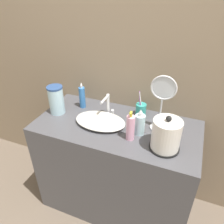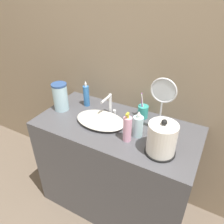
{
  "view_description": "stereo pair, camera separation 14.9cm",
  "coord_description": "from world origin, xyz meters",
  "px_view_note": "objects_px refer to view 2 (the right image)",
  "views": [
    {
      "loc": [
        0.44,
        -0.89,
        1.72
      ],
      "look_at": [
        -0.03,
        0.28,
        0.93
      ],
      "focal_mm": 35.0,
      "sensor_mm": 36.0,
      "label": 1
    },
    {
      "loc": [
        0.57,
        -0.83,
        1.72
      ],
      "look_at": [
        -0.03,
        0.28,
        0.93
      ],
      "focal_mm": 35.0,
      "sensor_mm": 36.0,
      "label": 2
    }
  ],
  "objects_px": {
    "faucet": "(110,104)",
    "shampoo_bottle": "(138,126)",
    "water_pitcher": "(60,97)",
    "toothbrush_cup": "(143,111)",
    "lotion_bottle": "(127,129)",
    "mouthwash_bottle": "(86,96)",
    "vanity_mirror": "(162,102)",
    "electric_kettle": "(162,140)"
  },
  "relations": [
    {
      "from": "mouthwash_bottle",
      "to": "water_pitcher",
      "type": "height_order",
      "value": "water_pitcher"
    },
    {
      "from": "faucet",
      "to": "lotion_bottle",
      "type": "relative_size",
      "value": 0.8
    },
    {
      "from": "electric_kettle",
      "to": "toothbrush_cup",
      "type": "bearing_deg",
      "value": 127.32
    },
    {
      "from": "toothbrush_cup",
      "to": "vanity_mirror",
      "type": "bearing_deg",
      "value": -35.92
    },
    {
      "from": "electric_kettle",
      "to": "water_pitcher",
      "type": "relative_size",
      "value": 1.08
    },
    {
      "from": "vanity_mirror",
      "to": "shampoo_bottle",
      "type": "bearing_deg",
      "value": -135.35
    },
    {
      "from": "mouthwash_bottle",
      "to": "vanity_mirror",
      "type": "xyz_separation_m",
      "value": [
        0.62,
        -0.06,
        0.14
      ]
    },
    {
      "from": "electric_kettle",
      "to": "mouthwash_bottle",
      "type": "height_order",
      "value": "electric_kettle"
    },
    {
      "from": "toothbrush_cup",
      "to": "water_pitcher",
      "type": "xyz_separation_m",
      "value": [
        -0.6,
        -0.19,
        0.06
      ]
    },
    {
      "from": "mouthwash_bottle",
      "to": "electric_kettle",
      "type": "bearing_deg",
      "value": -20.13
    },
    {
      "from": "mouthwash_bottle",
      "to": "lotion_bottle",
      "type": "bearing_deg",
      "value": -27.26
    },
    {
      "from": "shampoo_bottle",
      "to": "water_pitcher",
      "type": "distance_m",
      "value": 0.65
    },
    {
      "from": "electric_kettle",
      "to": "water_pitcher",
      "type": "xyz_separation_m",
      "value": [
        -0.83,
        0.11,
        0.01
      ]
    },
    {
      "from": "toothbrush_cup",
      "to": "lotion_bottle",
      "type": "height_order",
      "value": "lotion_bottle"
    },
    {
      "from": "lotion_bottle",
      "to": "mouthwash_bottle",
      "type": "bearing_deg",
      "value": 152.74
    },
    {
      "from": "electric_kettle",
      "to": "toothbrush_cup",
      "type": "xyz_separation_m",
      "value": [
        -0.23,
        0.31,
        -0.05
      ]
    },
    {
      "from": "faucet",
      "to": "electric_kettle",
      "type": "height_order",
      "value": "electric_kettle"
    },
    {
      "from": "electric_kettle",
      "to": "water_pitcher",
      "type": "bearing_deg",
      "value": 172.4
    },
    {
      "from": "toothbrush_cup",
      "to": "shampoo_bottle",
      "type": "relative_size",
      "value": 1.06
    },
    {
      "from": "lotion_bottle",
      "to": "vanity_mirror",
      "type": "distance_m",
      "value": 0.27
    },
    {
      "from": "lotion_bottle",
      "to": "faucet",
      "type": "bearing_deg",
      "value": 139.12
    },
    {
      "from": "vanity_mirror",
      "to": "faucet",
      "type": "bearing_deg",
      "value": 175.91
    },
    {
      "from": "lotion_bottle",
      "to": "vanity_mirror",
      "type": "bearing_deg",
      "value": 50.92
    },
    {
      "from": "electric_kettle",
      "to": "vanity_mirror",
      "type": "bearing_deg",
      "value": 111.38
    },
    {
      "from": "toothbrush_cup",
      "to": "water_pitcher",
      "type": "relative_size",
      "value": 0.91
    },
    {
      "from": "toothbrush_cup",
      "to": "vanity_mirror",
      "type": "xyz_separation_m",
      "value": [
        0.16,
        -0.11,
        0.18
      ]
    },
    {
      "from": "shampoo_bottle",
      "to": "water_pitcher",
      "type": "height_order",
      "value": "water_pitcher"
    },
    {
      "from": "faucet",
      "to": "shampoo_bottle",
      "type": "distance_m",
      "value": 0.31
    },
    {
      "from": "electric_kettle",
      "to": "shampoo_bottle",
      "type": "bearing_deg",
      "value": 154.68
    },
    {
      "from": "lotion_bottle",
      "to": "mouthwash_bottle",
      "type": "xyz_separation_m",
      "value": [
        -0.47,
        0.24,
        0.0
      ]
    },
    {
      "from": "lotion_bottle",
      "to": "vanity_mirror",
      "type": "xyz_separation_m",
      "value": [
        0.15,
        0.18,
        0.14
      ]
    },
    {
      "from": "water_pitcher",
      "to": "toothbrush_cup",
      "type": "bearing_deg",
      "value": 18.01
    },
    {
      "from": "faucet",
      "to": "lotion_bottle",
      "type": "height_order",
      "value": "lotion_bottle"
    },
    {
      "from": "shampoo_bottle",
      "to": "electric_kettle",
      "type": "bearing_deg",
      "value": -25.32
    },
    {
      "from": "lotion_bottle",
      "to": "water_pitcher",
      "type": "xyz_separation_m",
      "value": [
        -0.61,
        0.1,
        0.02
      ]
    },
    {
      "from": "shampoo_bottle",
      "to": "mouthwash_bottle",
      "type": "xyz_separation_m",
      "value": [
        -0.51,
        0.17,
        0.01
      ]
    },
    {
      "from": "vanity_mirror",
      "to": "water_pitcher",
      "type": "xyz_separation_m",
      "value": [
        -0.76,
        -0.08,
        -0.12
      ]
    },
    {
      "from": "vanity_mirror",
      "to": "water_pitcher",
      "type": "height_order",
      "value": "vanity_mirror"
    },
    {
      "from": "shampoo_bottle",
      "to": "vanity_mirror",
      "type": "distance_m",
      "value": 0.21
    },
    {
      "from": "electric_kettle",
      "to": "lotion_bottle",
      "type": "xyz_separation_m",
      "value": [
        -0.22,
        0.01,
        -0.01
      ]
    },
    {
      "from": "toothbrush_cup",
      "to": "vanity_mirror",
      "type": "relative_size",
      "value": 0.51
    },
    {
      "from": "lotion_bottle",
      "to": "toothbrush_cup",
      "type": "bearing_deg",
      "value": 92.29
    }
  ]
}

